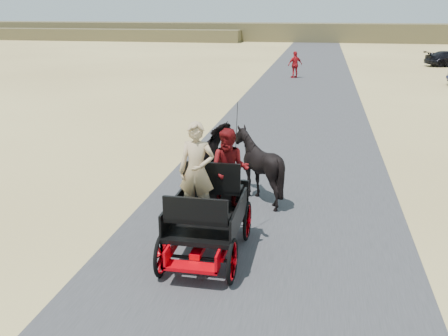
% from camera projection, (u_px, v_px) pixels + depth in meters
% --- Properties ---
extents(ground, '(140.00, 140.00, 0.00)m').
position_uv_depth(ground, '(265.00, 223.00, 10.74)').
color(ground, tan).
extents(road, '(6.00, 140.00, 0.01)m').
position_uv_depth(road, '(265.00, 223.00, 10.74)').
color(road, '#38383A').
rests_on(road, ground).
extents(ridge_far, '(140.00, 6.00, 2.40)m').
position_uv_depth(ridge_far, '(317.00, 32.00, 68.29)').
color(ridge_far, brown).
rests_on(ridge_far, ground).
extents(ridge_near, '(40.00, 4.00, 1.60)m').
position_uv_depth(ridge_near, '(100.00, 35.00, 70.14)').
color(ridge_near, brown).
rests_on(ridge_near, ground).
extents(carriage, '(1.30, 2.40, 0.72)m').
position_uv_depth(carriage, '(208.00, 237.00, 9.29)').
color(carriage, black).
rests_on(carriage, ground).
extents(horse_left, '(0.91, 2.01, 1.70)m').
position_uv_depth(horse_left, '(213.00, 163.00, 12.05)').
color(horse_left, black).
rests_on(horse_left, ground).
extents(horse_right, '(1.37, 1.54, 1.70)m').
position_uv_depth(horse_right, '(258.00, 166.00, 11.85)').
color(horse_right, black).
rests_on(horse_right, ground).
extents(driver_man, '(0.66, 0.43, 1.80)m').
position_uv_depth(driver_man, '(197.00, 171.00, 8.99)').
color(driver_man, tan).
rests_on(driver_man, carriage).
extents(passenger_woman, '(0.77, 0.60, 1.58)m').
position_uv_depth(passenger_woman, '(229.00, 169.00, 9.45)').
color(passenger_woman, '#660C0F').
rests_on(passenger_woman, carriage).
extents(pedestrian, '(1.08, 0.90, 1.73)m').
position_uv_depth(pedestrian, '(295.00, 65.00, 32.67)').
color(pedestrian, red).
rests_on(pedestrian, ground).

